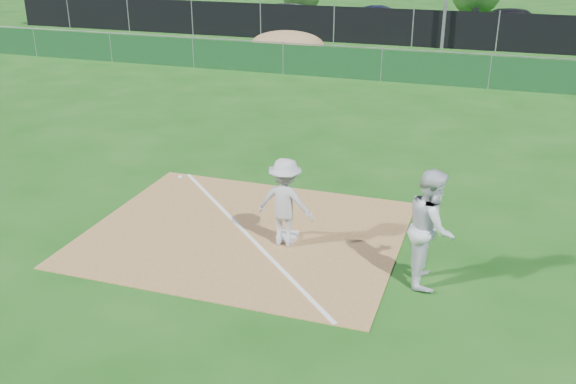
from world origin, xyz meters
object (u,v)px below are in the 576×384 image
object	(u,v)px
first_base	(288,236)
runner	(431,227)
car_left	(294,15)
car_right	(520,24)
car_mid	(383,19)
play_at_first	(285,202)

from	to	relation	value
first_base	runner	xyz separation A→B (m)	(2.74, -0.76, 0.95)
first_base	car_left	distance (m)	27.55
runner	car_right	world-z (taller)	runner
runner	car_mid	size ratio (longest dim) A/B	0.49
runner	car_left	xyz separation A→B (m)	(-11.15, 26.99, -0.28)
first_base	car_mid	xyz separation A→B (m)	(-3.18, 26.25, 0.63)
first_base	car_left	bearing A→B (deg)	107.79
first_base	play_at_first	size ratio (longest dim) A/B	0.14
car_mid	play_at_first	bearing A→B (deg)	-179.95
car_mid	runner	bearing A→B (deg)	-174.50
play_at_first	car_right	size ratio (longest dim) A/B	0.52
play_at_first	car_left	bearing A→B (deg)	107.68
first_base	car_mid	bearing A→B (deg)	96.90
play_at_first	runner	size ratio (longest dim) A/B	1.30
first_base	play_at_first	distance (m)	0.85
runner	car_mid	distance (m)	27.66
first_base	car_right	distance (m)	26.79
first_base	car_right	xyz separation A→B (m)	(4.16, 26.46, 0.68)
first_base	runner	distance (m)	2.99
first_base	car_right	size ratio (longest dim) A/B	0.07
first_base	car_left	size ratio (longest dim) A/B	0.09
car_left	first_base	bearing A→B (deg)	-160.30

